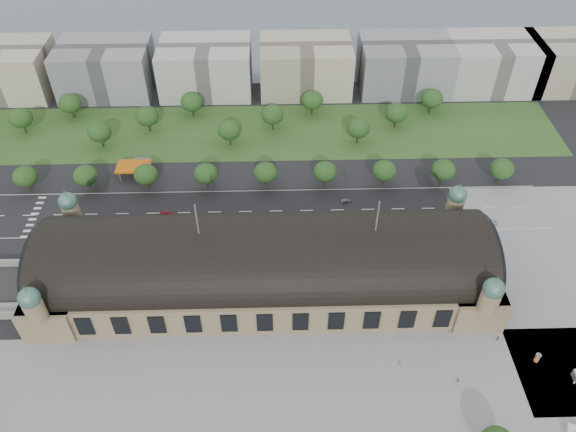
{
  "coord_description": "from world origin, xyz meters",
  "views": [
    {
      "loc": [
        4.4,
        -124.9,
        147.34
      ],
      "look_at": [
        8.19,
        19.83,
        14.0
      ],
      "focal_mm": 35.0,
      "sensor_mm": 36.0,
      "label": 1
    }
  ],
  "objects_px": {
    "parked_car_5": "(208,240)",
    "pedestrian_0": "(400,364)",
    "traffic_car_6": "(490,222)",
    "parked_car_0": "(67,239)",
    "parked_car_1": "(89,240)",
    "parked_car_2": "(97,236)",
    "pedestrian_2": "(498,338)",
    "parked_car_4": "(181,242)",
    "advertising_column": "(537,358)",
    "bus_mid": "(239,228)",
    "pedestrian_5": "(575,382)",
    "traffic_car_5": "(346,201)",
    "parked_car_6": "(216,234)",
    "petrol_station": "(138,165)",
    "pedestrian_1": "(458,380)",
    "bus_west": "(226,223)",
    "traffic_car_3": "(167,213)",
    "bus_east": "(345,219)",
    "traffic_car_2": "(69,226)",
    "parked_car_3": "(113,236)"
  },
  "relations": [
    {
      "from": "pedestrian_2",
      "to": "pedestrian_1",
      "type": "bearing_deg",
      "value": 130.38
    },
    {
      "from": "bus_east",
      "to": "advertising_column",
      "type": "relative_size",
      "value": 3.97
    },
    {
      "from": "bus_east",
      "to": "pedestrian_1",
      "type": "distance_m",
      "value": 73.77
    },
    {
      "from": "traffic_car_6",
      "to": "parked_car_0",
      "type": "distance_m",
      "value": 159.1
    },
    {
      "from": "bus_mid",
      "to": "pedestrian_1",
      "type": "xyz_separation_m",
      "value": [
        66.4,
        -65.26,
        -0.67
      ]
    },
    {
      "from": "parked_car_1",
      "to": "bus_mid",
      "type": "distance_m",
      "value": 55.57
    },
    {
      "from": "traffic_car_2",
      "to": "traffic_car_6",
      "type": "relative_size",
      "value": 0.92
    },
    {
      "from": "traffic_car_5",
      "to": "parked_car_0",
      "type": "distance_m",
      "value": 107.11
    },
    {
      "from": "parked_car_6",
      "to": "pedestrian_2",
      "type": "xyz_separation_m",
      "value": [
        90.93,
        -49.0,
        0.25
      ]
    },
    {
      "from": "petrol_station",
      "to": "pedestrian_1",
      "type": "distance_m",
      "value": 151.32
    },
    {
      "from": "parked_car_1",
      "to": "parked_car_4",
      "type": "relative_size",
      "value": 1.05
    },
    {
      "from": "pedestrian_1",
      "to": "pedestrian_5",
      "type": "distance_m",
      "value": 34.01
    },
    {
      "from": "petrol_station",
      "to": "pedestrian_5",
      "type": "relative_size",
      "value": 8.46
    },
    {
      "from": "pedestrian_0",
      "to": "pedestrian_2",
      "type": "distance_m",
      "value": 33.16
    },
    {
      "from": "pedestrian_5",
      "to": "pedestrian_0",
      "type": "bearing_deg",
      "value": -117.43
    },
    {
      "from": "parked_car_5",
      "to": "pedestrian_0",
      "type": "bearing_deg",
      "value": 24.21
    },
    {
      "from": "parked_car_1",
      "to": "pedestrian_1",
      "type": "xyz_separation_m",
      "value": [
        121.85,
        -61.65,
        0.25
      ]
    },
    {
      "from": "petrol_station",
      "to": "pedestrian_5",
      "type": "xyz_separation_m",
      "value": [
        144.31,
        -104.87,
        -2.12
      ]
    },
    {
      "from": "parked_car_0",
      "to": "parked_car_6",
      "type": "relative_size",
      "value": 0.93
    },
    {
      "from": "parked_car_2",
      "to": "parked_car_5",
      "type": "distance_m",
      "value": 41.78
    },
    {
      "from": "parked_car_4",
      "to": "parked_car_5",
      "type": "bearing_deg",
      "value": 56.46
    },
    {
      "from": "traffic_car_2",
      "to": "bus_east",
      "type": "bearing_deg",
      "value": 85.44
    },
    {
      "from": "parked_car_1",
      "to": "pedestrian_0",
      "type": "xyz_separation_m",
      "value": [
        105.84,
        -55.61,
        0.19
      ]
    },
    {
      "from": "bus_mid",
      "to": "parked_car_4",
      "type": "bearing_deg",
      "value": 102.36
    },
    {
      "from": "traffic_car_5",
      "to": "parked_car_4",
      "type": "bearing_deg",
      "value": 103.9
    },
    {
      "from": "parked_car_3",
      "to": "pedestrian_0",
      "type": "relative_size",
      "value": 2.25
    },
    {
      "from": "pedestrian_1",
      "to": "parked_car_6",
      "type": "bearing_deg",
      "value": 91.78
    },
    {
      "from": "bus_east",
      "to": "parked_car_6",
      "type": "bearing_deg",
      "value": 98.16
    },
    {
      "from": "parked_car_2",
      "to": "bus_west",
      "type": "bearing_deg",
      "value": 75.32
    },
    {
      "from": "traffic_car_5",
      "to": "parked_car_2",
      "type": "relative_size",
      "value": 0.74
    },
    {
      "from": "pedestrian_2",
      "to": "bus_east",
      "type": "bearing_deg",
      "value": 36.68
    },
    {
      "from": "traffic_car_6",
      "to": "pedestrian_2",
      "type": "xyz_separation_m",
      "value": [
        -13.06,
        -52.61,
        0.21
      ]
    },
    {
      "from": "petrol_station",
      "to": "parked_car_3",
      "type": "bearing_deg",
      "value": -94.25
    },
    {
      "from": "petrol_station",
      "to": "traffic_car_2",
      "type": "bearing_deg",
      "value": -120.96
    },
    {
      "from": "parked_car_0",
      "to": "pedestrian_2",
      "type": "bearing_deg",
      "value": 34.67
    },
    {
      "from": "traffic_car_3",
      "to": "parked_car_1",
      "type": "bearing_deg",
      "value": 113.77
    },
    {
      "from": "parked_car_6",
      "to": "advertising_column",
      "type": "relative_size",
      "value": 1.44
    },
    {
      "from": "parked_car_5",
      "to": "traffic_car_6",
      "type": "bearing_deg",
      "value": 69.09
    },
    {
      "from": "traffic_car_3",
      "to": "parked_car_1",
      "type": "relative_size",
      "value": 0.95
    },
    {
      "from": "advertising_column",
      "to": "parked_car_1",
      "type": "bearing_deg",
      "value": 159.48
    },
    {
      "from": "pedestrian_1",
      "to": "pedestrian_2",
      "type": "relative_size",
      "value": 0.96
    },
    {
      "from": "parked_car_4",
      "to": "bus_mid",
      "type": "distance_m",
      "value": 22.06
    },
    {
      "from": "parked_car_1",
      "to": "parked_car_2",
      "type": "bearing_deg",
      "value": 86.7
    },
    {
      "from": "parked_car_5",
      "to": "pedestrian_2",
      "type": "bearing_deg",
      "value": 39.4
    },
    {
      "from": "parked_car_5",
      "to": "pedestrian_5",
      "type": "height_order",
      "value": "pedestrian_5"
    },
    {
      "from": "pedestrian_1",
      "to": "bus_mid",
      "type": "bearing_deg",
      "value": 87.49
    },
    {
      "from": "parked_car_1",
      "to": "traffic_car_2",
      "type": "bearing_deg",
      "value": -164.45
    },
    {
      "from": "bus_west",
      "to": "advertising_column",
      "type": "relative_size",
      "value": 3.55
    },
    {
      "from": "bus_east",
      "to": "pedestrian_1",
      "type": "bearing_deg",
      "value": -157.62
    },
    {
      "from": "parked_car_2",
      "to": "parked_car_6",
      "type": "xyz_separation_m",
      "value": [
        44.49,
        0.0,
        -0.12
      ]
    }
  ]
}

